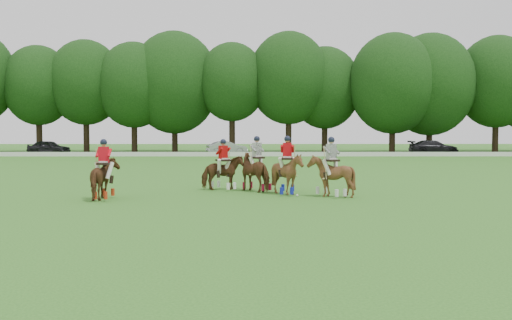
{
  "coord_description": "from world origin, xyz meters",
  "views": [
    {
      "loc": [
        2.5,
        -19.05,
        2.62
      ],
      "look_at": [
        2.59,
        4.2,
        1.4
      ],
      "focal_mm": 40.0,
      "sensor_mm": 36.0,
      "label": 1
    }
  ],
  "objects_px": {
    "car_left": "(49,147)",
    "polo_ball": "(297,195)",
    "polo_stripe_a": "(257,171)",
    "polo_red_b": "(223,172)",
    "polo_red_a": "(104,178)",
    "polo_red_c": "(287,173)",
    "car_right": "(434,147)",
    "car_mid": "(227,148)",
    "polo_stripe_b": "(331,175)"
  },
  "relations": [
    {
      "from": "polo_stripe_a",
      "to": "polo_ball",
      "type": "relative_size",
      "value": 26.26
    },
    {
      "from": "polo_red_b",
      "to": "polo_ball",
      "type": "bearing_deg",
      "value": -38.45
    },
    {
      "from": "car_mid",
      "to": "car_right",
      "type": "xyz_separation_m",
      "value": [
        22.41,
        0.0,
        0.05
      ]
    },
    {
      "from": "car_left",
      "to": "polo_ball",
      "type": "bearing_deg",
      "value": -138.08
    },
    {
      "from": "car_mid",
      "to": "polo_ball",
      "type": "distance_m",
      "value": 39.43
    },
    {
      "from": "polo_red_a",
      "to": "polo_red_b",
      "type": "bearing_deg",
      "value": 38.0
    },
    {
      "from": "polo_stripe_a",
      "to": "polo_stripe_b",
      "type": "distance_m",
      "value": 3.62
    },
    {
      "from": "polo_red_b",
      "to": "polo_stripe_a",
      "type": "relative_size",
      "value": 0.94
    },
    {
      "from": "car_mid",
      "to": "polo_stripe_b",
      "type": "relative_size",
      "value": 1.84
    },
    {
      "from": "polo_stripe_a",
      "to": "polo_stripe_b",
      "type": "xyz_separation_m",
      "value": [
        2.9,
        -2.17,
        -0.01
      ]
    },
    {
      "from": "polo_red_a",
      "to": "polo_stripe_b",
      "type": "bearing_deg",
      "value": 5.1
    },
    {
      "from": "polo_ball",
      "to": "polo_red_a",
      "type": "bearing_deg",
      "value": -172.66
    },
    {
      "from": "car_mid",
      "to": "polo_red_c",
      "type": "distance_m",
      "value": 38.73
    },
    {
      "from": "car_left",
      "to": "polo_red_c",
      "type": "height_order",
      "value": "polo_red_c"
    },
    {
      "from": "car_mid",
      "to": "car_right",
      "type": "relative_size",
      "value": 0.82
    },
    {
      "from": "car_left",
      "to": "car_mid",
      "type": "bearing_deg",
      "value": -79.43
    },
    {
      "from": "polo_stripe_a",
      "to": "car_right",
      "type": "bearing_deg",
      "value": 62.46
    },
    {
      "from": "car_mid",
      "to": "polo_red_b",
      "type": "height_order",
      "value": "polo_red_b"
    },
    {
      "from": "polo_red_c",
      "to": "polo_stripe_b",
      "type": "height_order",
      "value": "polo_red_c"
    },
    {
      "from": "car_left",
      "to": "polo_stripe_a",
      "type": "height_order",
      "value": "polo_stripe_a"
    },
    {
      "from": "car_right",
      "to": "polo_ball",
      "type": "distance_m",
      "value": 43.01
    },
    {
      "from": "polo_red_c",
      "to": "polo_ball",
      "type": "height_order",
      "value": "polo_red_c"
    },
    {
      "from": "car_right",
      "to": "polo_red_a",
      "type": "bearing_deg",
      "value": 146.61
    },
    {
      "from": "car_right",
      "to": "polo_stripe_b",
      "type": "bearing_deg",
      "value": 155.99
    },
    {
      "from": "car_left",
      "to": "polo_ball",
      "type": "height_order",
      "value": "car_left"
    },
    {
      "from": "car_right",
      "to": "polo_stripe_a",
      "type": "height_order",
      "value": "polo_stripe_a"
    },
    {
      "from": "polo_stripe_b",
      "to": "polo_red_b",
      "type": "bearing_deg",
      "value": 149.21
    },
    {
      "from": "polo_red_c",
      "to": "polo_stripe_a",
      "type": "distance_m",
      "value": 1.82
    },
    {
      "from": "car_left",
      "to": "polo_red_a",
      "type": "height_order",
      "value": "polo_red_a"
    },
    {
      "from": "polo_red_a",
      "to": "polo_red_c",
      "type": "relative_size",
      "value": 0.96
    },
    {
      "from": "car_mid",
      "to": "polo_ball",
      "type": "xyz_separation_m",
      "value": [
        4.63,
        -39.15,
        -0.67
      ]
    },
    {
      "from": "polo_stripe_b",
      "to": "polo_stripe_a",
      "type": "bearing_deg",
      "value": 143.16
    },
    {
      "from": "car_right",
      "to": "polo_stripe_b",
      "type": "height_order",
      "value": "polo_stripe_b"
    },
    {
      "from": "polo_red_b",
      "to": "polo_ball",
      "type": "height_order",
      "value": "polo_red_b"
    },
    {
      "from": "car_left",
      "to": "polo_ball",
      "type": "relative_size",
      "value": 50.25
    },
    {
      "from": "car_left",
      "to": "polo_red_b",
      "type": "bearing_deg",
      "value": -139.91
    },
    {
      "from": "car_right",
      "to": "polo_stripe_a",
      "type": "bearing_deg",
      "value": 151.18
    },
    {
      "from": "polo_red_c",
      "to": "polo_stripe_a",
      "type": "xyz_separation_m",
      "value": [
        -1.23,
        1.33,
        -0.01
      ]
    },
    {
      "from": "polo_red_a",
      "to": "polo_stripe_a",
      "type": "bearing_deg",
      "value": 26.97
    },
    {
      "from": "polo_red_b",
      "to": "polo_ball",
      "type": "xyz_separation_m",
      "value": [
        3.06,
        -2.43,
        -0.74
      ]
    },
    {
      "from": "polo_ball",
      "to": "car_left",
      "type": "bearing_deg",
      "value": 121.35
    },
    {
      "from": "car_right",
      "to": "polo_red_a",
      "type": "relative_size",
      "value": 2.31
    },
    {
      "from": "polo_stripe_a",
      "to": "polo_ball",
      "type": "height_order",
      "value": "polo_stripe_a"
    },
    {
      "from": "car_left",
      "to": "polo_red_c",
      "type": "distance_m",
      "value": 45.1
    },
    {
      "from": "polo_red_a",
      "to": "polo_ball",
      "type": "relative_size",
      "value": 25.35
    },
    {
      "from": "polo_red_c",
      "to": "polo_stripe_b",
      "type": "bearing_deg",
      "value": -26.63
    },
    {
      "from": "car_mid",
      "to": "polo_red_c",
      "type": "relative_size",
      "value": 1.82
    },
    {
      "from": "polo_stripe_b",
      "to": "car_mid",
      "type": "bearing_deg",
      "value": 98.58
    },
    {
      "from": "polo_red_a",
      "to": "polo_red_c",
      "type": "xyz_separation_m",
      "value": [
        7.02,
        1.61,
        0.05
      ]
    },
    {
      "from": "polo_red_b",
      "to": "polo_stripe_a",
      "type": "xyz_separation_m",
      "value": [
        1.47,
        -0.43,
        0.07
      ]
    }
  ]
}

